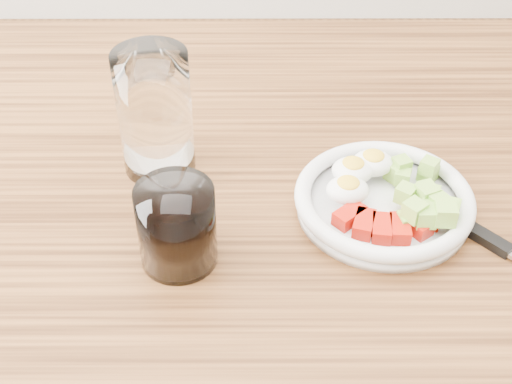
% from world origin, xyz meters
% --- Properties ---
extents(dining_table, '(1.50, 0.90, 0.77)m').
position_xyz_m(dining_table, '(0.00, 0.00, 0.67)').
color(dining_table, brown).
rests_on(dining_table, ground).
extents(bowl, '(0.19, 0.19, 0.05)m').
position_xyz_m(bowl, '(0.12, 0.01, 0.79)').
color(bowl, white).
rests_on(bowl, dining_table).
extents(fork, '(0.16, 0.18, 0.01)m').
position_xyz_m(fork, '(0.22, -0.04, 0.78)').
color(fork, black).
rests_on(fork, dining_table).
extents(water_glass, '(0.08, 0.08, 0.14)m').
position_xyz_m(water_glass, '(-0.12, 0.09, 0.84)').
color(water_glass, white).
rests_on(water_glass, dining_table).
extents(coffee_glass, '(0.07, 0.07, 0.09)m').
position_xyz_m(coffee_glass, '(-0.09, -0.05, 0.81)').
color(coffee_glass, white).
rests_on(coffee_glass, dining_table).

